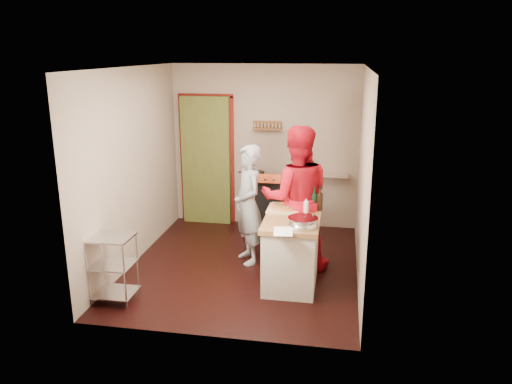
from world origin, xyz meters
The scene contains 10 objects.
floor centered at (0.00, 0.00, 0.00)m, with size 3.50×3.50×0.00m, color black.
back_wall centered at (-0.64, 1.78, 1.13)m, with size 3.00×0.44×2.60m.
left_wall centered at (-1.50, 0.00, 1.30)m, with size 0.04×3.50×2.60m, color gray.
right_wall centered at (1.50, 0.00, 1.30)m, with size 0.04×3.50×2.60m, color gray.
ceiling centered at (0.00, 0.00, 2.61)m, with size 3.00×3.50×0.02m, color white.
stove centered at (0.05, 1.42, 0.45)m, with size 0.60×0.63×1.00m.
wire_shelving centered at (-1.28, -1.20, 0.44)m, with size 0.48×0.40×0.80m.
island centered at (0.69, -0.34, 0.46)m, with size 0.69×1.26×1.16m.
person_stripe centered at (0.03, 0.17, 0.81)m, with size 0.59×0.39×1.62m, color silver.
person_red centered at (0.68, 0.13, 0.95)m, with size 0.92×0.72×1.90m, color red.
Camera 1 is at (1.23, -6.07, 2.81)m, focal length 35.00 mm.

